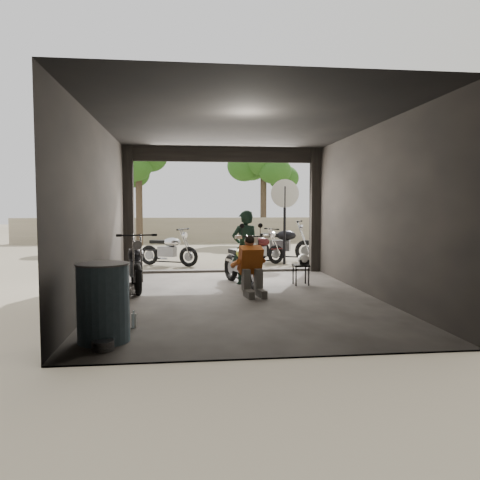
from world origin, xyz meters
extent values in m
plane|color=#7A6D56|center=(0.00, 0.00, 0.00)|extent=(80.00, 80.00, 0.00)
cube|color=#2D2B28|center=(0.00, 0.00, 0.01)|extent=(5.00, 7.00, 0.02)
plane|color=black|center=(0.00, 0.00, 3.20)|extent=(7.00, 7.00, 0.00)
cube|color=black|center=(0.00, -3.50, 1.60)|extent=(5.00, 0.02, 3.20)
cube|color=black|center=(-2.50, 0.00, 1.60)|extent=(0.02, 7.00, 3.20)
cube|color=black|center=(2.50, 0.00, 1.60)|extent=(0.02, 7.00, 3.20)
cube|color=black|center=(-2.38, 3.38, 1.60)|extent=(0.24, 0.24, 3.20)
cube|color=black|center=(2.38, 3.38, 1.60)|extent=(0.24, 0.24, 3.20)
cube|color=black|center=(0.00, 3.42, 3.02)|extent=(5.00, 0.16, 0.36)
cube|color=#2D2B28|center=(0.00, 3.50, 0.04)|extent=(5.00, 0.25, 0.08)
cube|color=gray|center=(0.00, 14.00, 0.60)|extent=(18.00, 0.30, 1.20)
cylinder|color=#382B1E|center=(-3.00, 12.50, 1.79)|extent=(0.30, 0.30, 3.58)
ellipsoid|color=#1E4C14|center=(-3.00, 12.50, 4.03)|extent=(2.20, 2.20, 3.14)
cylinder|color=#382B1E|center=(2.80, 14.00, 1.60)|extent=(0.30, 0.30, 3.20)
ellipsoid|color=#1E4C14|center=(2.80, 14.00, 3.60)|extent=(2.20, 2.20, 2.80)
imported|color=black|center=(0.31, 1.54, 0.81)|extent=(0.66, 0.50, 1.62)
cube|color=black|center=(1.48, 1.26, 0.44)|extent=(0.33, 0.33, 0.04)
cylinder|color=black|center=(1.35, 1.12, 0.22)|extent=(0.03, 0.03, 0.44)
cylinder|color=black|center=(1.62, 1.12, 0.22)|extent=(0.03, 0.03, 0.44)
cylinder|color=black|center=(1.35, 1.40, 0.22)|extent=(0.03, 0.03, 0.44)
cylinder|color=black|center=(1.62, 1.40, 0.22)|extent=(0.03, 0.03, 0.44)
ellipsoid|color=white|center=(1.53, 1.25, 0.58)|extent=(0.33, 0.34, 0.23)
cylinder|color=#436071|center=(-2.00, -2.63, 0.50)|extent=(0.78, 0.78, 0.99)
cylinder|color=black|center=(1.94, 5.06, 1.15)|extent=(0.08, 0.08, 2.31)
cylinder|color=silver|center=(1.94, 5.04, 2.10)|extent=(0.84, 0.03, 0.84)
camera|label=1|loc=(-0.98, -8.51, 1.69)|focal=35.00mm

